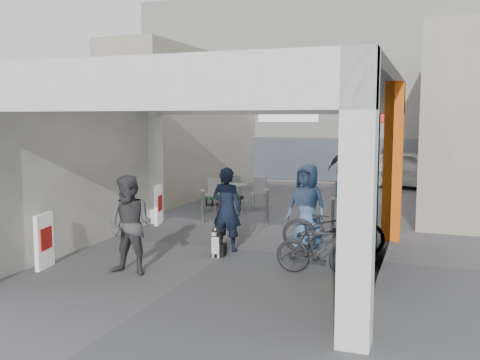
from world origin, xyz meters
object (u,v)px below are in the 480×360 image
at_px(man_elderly, 307,206).
at_px(man_crates, 344,169).
at_px(man_with_dog, 227,209).
at_px(produce_stand, 223,196).
at_px(bicycle_front, 333,227).
at_px(border_collie, 218,244).
at_px(white_van, 413,169).
at_px(man_back_turned, 130,225).
at_px(bicycle_rear, 319,249).
at_px(cafe_set, 235,198).

distance_m(man_elderly, man_crates, 7.96).
bearing_deg(man_elderly, man_with_dog, -134.79).
bearing_deg(produce_stand, bicycle_front, -56.35).
xyz_separation_m(border_collie, white_van, (3.25, 12.19, 0.50)).
xyz_separation_m(man_back_turned, bicycle_front, (3.05, 2.61, -0.33)).
height_order(man_elderly, bicycle_front, man_elderly).
xyz_separation_m(produce_stand, man_crates, (3.21, 3.44, 0.62)).
bearing_deg(produce_stand, bicycle_rear, -63.68).
relative_size(border_collie, man_elderly, 0.36).
xyz_separation_m(produce_stand, white_van, (5.45, 6.30, 0.45)).
bearing_deg(bicycle_front, produce_stand, 36.66).
distance_m(cafe_set, man_crates, 4.87).
xyz_separation_m(cafe_set, bicycle_front, (3.67, -4.26, 0.19)).
relative_size(produce_stand, man_back_turned, 0.66).
bearing_deg(produce_stand, border_collie, -76.97).
bearing_deg(man_with_dog, produce_stand, -64.63).
distance_m(man_with_dog, bicycle_front, 2.16).
bearing_deg(man_with_dog, man_elderly, -146.13).
relative_size(produce_stand, bicycle_front, 0.57).
height_order(man_with_dog, bicycle_front, man_with_dog).
relative_size(cafe_set, man_elderly, 0.90).
xyz_separation_m(cafe_set, man_crates, (2.59, 4.08, 0.59)).
xyz_separation_m(cafe_set, bicycle_rear, (3.71, -5.82, 0.12)).
relative_size(produce_stand, man_crates, 0.62).
distance_m(produce_stand, man_elderly, 5.84).
relative_size(man_with_dog, bicycle_rear, 1.12).
bearing_deg(bicycle_front, white_van, -10.44).
bearing_deg(cafe_set, border_collie, -73.13).
relative_size(cafe_set, man_back_turned, 0.91).
xyz_separation_m(man_back_turned, man_elderly, (2.44, 3.00, 0.01)).
distance_m(cafe_set, man_elderly, 4.96).
xyz_separation_m(border_collie, man_with_dog, (-0.01, 0.51, 0.61)).
xyz_separation_m(border_collie, bicycle_rear, (2.12, -0.57, 0.21)).
bearing_deg(bicycle_rear, man_back_turned, 110.00).
bearing_deg(produce_stand, man_elderly, -58.40).
bearing_deg(border_collie, man_crates, 75.94).
distance_m(produce_stand, border_collie, 6.29).
height_order(cafe_set, bicycle_front, bicycle_front).
bearing_deg(man_with_dog, cafe_set, -68.33).
distance_m(cafe_set, bicycle_front, 5.62).
distance_m(man_back_turned, man_elderly, 3.87).
bearing_deg(bicycle_front, bicycle_rear, 177.20).
bearing_deg(man_elderly, produce_stand, 143.59).
distance_m(man_with_dog, man_crates, 8.88).
xyz_separation_m(man_with_dog, man_elderly, (1.47, 0.87, 0.02)).
distance_m(bicycle_rear, white_van, 12.81).
relative_size(produce_stand, white_van, 0.26).
xyz_separation_m(bicycle_front, white_van, (1.17, 11.20, 0.21)).
distance_m(man_with_dog, white_van, 12.13).
height_order(man_back_turned, white_van, man_back_turned).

